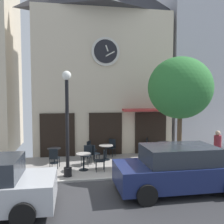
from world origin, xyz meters
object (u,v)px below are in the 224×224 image
Objects in this scene: cafe_table_center at (150,155)px; street_tree at (180,88)px; cafe_chair_outer at (149,145)px; parked_car_navy at (179,169)px; cafe_table_rightmost at (106,149)px; cafe_chair_near_tree at (87,154)px; cafe_table_leftmost at (164,146)px; cafe_table_near_curb at (84,159)px; cafe_chair_under_awning at (54,157)px; cafe_chair_facing_wall at (112,146)px; cafe_chair_near_lamp at (102,159)px; cafe_chair_mid_row at (165,150)px; cafe_chair_left_end at (93,152)px; cafe_chair_corner at (90,148)px; street_lamp at (67,123)px; pedestrian_maroon at (217,148)px; cafe_table_center_left at (54,153)px.

street_tree is at bearing -37.82° from cafe_table_center.
cafe_chair_outer is 0.21× the size of parked_car_navy.
cafe_table_rightmost is 2.28m from cafe_table_center.
cafe_table_leftmost is at bearing 12.38° from cafe_chair_near_tree.
cafe_table_rightmost is at bearing 51.42° from cafe_table_near_curb.
cafe_chair_under_awning is at bearing -168.41° from cafe_chair_near_tree.
cafe_chair_near_lamp is at bearing -108.77° from cafe_chair_facing_wall.
cafe_table_rightmost is at bearing 167.51° from cafe_chair_mid_row.
cafe_table_center is at bearing -18.40° from cafe_chair_left_end.
parked_car_navy is at bearing -61.78° from cafe_chair_corner.
street_tree is at bearing -11.90° from cafe_chair_under_awning.
street_lamp reaches higher than cafe_chair_facing_wall.
cafe_chair_outer is at bearing 19.53° from cafe_chair_under_awning.
street_lamp is 6.76m from pedestrian_maroon.
cafe_table_center is at bearing -130.99° from cafe_table_leftmost.
cafe_chair_under_awning is (-5.39, 1.14, -3.03)m from street_tree.
cafe_table_center_left is at bearing 165.10° from cafe_table_center.
street_lamp reaches higher than cafe_table_near_curb.
cafe_table_near_curb is 4.22m from parked_car_navy.
cafe_chair_under_awning is 7.33m from pedestrian_maroon.
pedestrian_maroon is at bearing -55.90° from cafe_table_leftmost.
cafe_table_leftmost is 0.85× the size of cafe_chair_near_lamp.
cafe_table_center_left is 0.85m from cafe_chair_under_awning.
cafe_chair_outer is (2.07, -0.02, 0.00)m from cafe_chair_facing_wall.
cafe_chair_corner is 1.00× the size of cafe_chair_mid_row.
cafe_chair_mid_row is at bearing 74.72° from parked_car_navy.
parked_car_navy is (-0.00, -3.07, 0.24)m from cafe_table_center.
cafe_table_center is 2.92m from cafe_chair_near_tree.
cafe_chair_near_tree is (-1.01, -0.74, 0.00)m from cafe_table_rightmost.
street_tree is at bearing 0.81° from street_lamp.
cafe_chair_mid_row is (3.88, 0.10, 0.00)m from cafe_chair_near_tree.
street_tree is 5.44× the size of cafe_chair_near_lamp.
cafe_chair_near_tree reaches higher than cafe_table_center.
parked_car_navy is (1.43, -5.17, 0.23)m from cafe_chair_facing_wall.
pedestrian_maroon reaches higher than cafe_chair_outer.
cafe_chair_facing_wall is 1.67m from cafe_chair_left_end.
cafe_chair_left_end is (1.84, -0.32, 0.04)m from cafe_table_center_left.
cafe_table_leftmost is at bearing 25.57° from street_lamp.
cafe_chair_corner is at bearing -174.02° from cafe_chair_outer.
parked_car_navy is at bearing -74.57° from cafe_chair_facing_wall.
cafe_chair_outer is at bearing 16.27° from cafe_table_rightmost.
street_tree is 3.33m from cafe_table_center.
cafe_table_leftmost is at bearing -38.17° from cafe_chair_outer.
cafe_chair_under_awning reaches higher than cafe_table_center_left.
cafe_table_center is 0.81× the size of cafe_chair_left_end.
cafe_chair_left_end is (0.52, 1.01, 0.03)m from cafe_table_near_curb.
street_tree is 6.69× the size of cafe_table_center_left.
cafe_chair_mid_row reaches higher than cafe_table_center_left.
cafe_table_rightmost is 3.18m from cafe_table_leftmost.
cafe_table_rightmost is 0.85m from cafe_chair_facing_wall.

